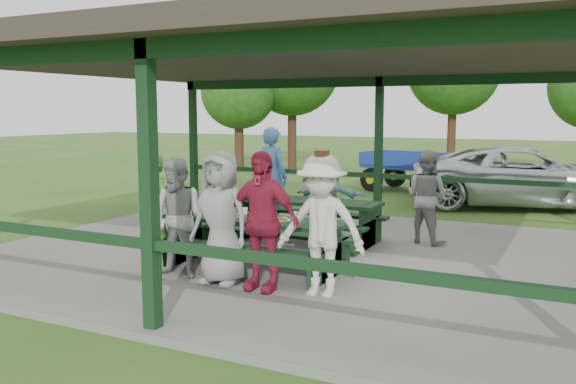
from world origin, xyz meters
The scene contains 19 objects.
ground centered at (0.00, 0.00, 0.00)m, with size 90.00×90.00×0.00m, color #2D591B.
concrete_slab centered at (0.00, 0.00, 0.05)m, with size 10.00×8.00×0.10m, color slate.
pavilion_structure centered at (0.00, 0.00, 3.17)m, with size 10.60×8.60×3.24m.
picnic_table_near centered at (-0.23, -1.20, 0.58)m, with size 2.73×1.39×0.75m.
picnic_table_far centered at (-0.32, 0.80, 0.57)m, with size 2.59×1.39×0.75m.
table_setting centered at (-0.30, -1.17, 0.88)m, with size 2.49×0.45×0.10m.
contestant_green centered at (-1.44, -1.99, 0.96)m, with size 0.63×0.41×1.72m, color #40872C.
contestant_grey_left centered at (-0.95, -2.05, 0.93)m, with size 0.80×0.63×1.65m, color #99999B.
contestant_grey_mid centered at (-0.25, -2.06, 0.98)m, with size 0.86×0.56×1.77m, color gray.
contestant_red centered at (0.36, -2.06, 1.00)m, with size 1.05×0.44×1.79m, color #9F1E3B.
contestant_white_fedora centered at (1.14, -1.95, 0.98)m, with size 1.17×0.71×1.81m.
spectator_lblue centered at (-0.22, 1.51, 0.81)m, with size 1.32×0.42×1.42m, color #80B3C7.
spectator_blue centered at (-1.66, 2.07, 1.08)m, with size 0.72×0.47×1.97m, color #406CA8.
spectator_grey centered at (1.57, 1.68, 0.91)m, with size 0.79×0.61×1.62m, color gray.
pickup_truck centered at (2.63, 7.33, 0.75)m, with size 2.50×5.41×1.50m, color silver.
farm_trailer centered at (-0.76, 9.01, 0.62)m, with size 3.60×2.05×1.25m.
tree_far_left centered at (-6.95, 13.82, 4.08)m, with size 3.86×3.86×6.03m.
tree_left centered at (-1.28, 17.73, 4.14)m, with size 3.91×3.91×6.12m.
tree_edge_left centered at (-8.41, 12.02, 3.12)m, with size 2.96×2.96×4.62m.
Camera 1 is at (4.06, -8.75, 2.39)m, focal length 38.00 mm.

